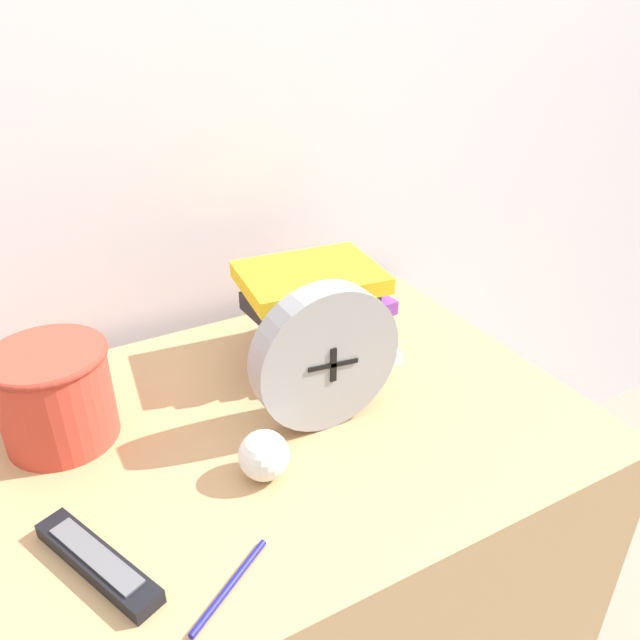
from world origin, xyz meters
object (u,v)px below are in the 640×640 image
at_px(basket, 54,392).
at_px(pen, 230,586).
at_px(tv_remote, 97,562).
at_px(book_stack, 318,314).
at_px(crumpled_paper_ball, 264,455).
at_px(desk_clock, 326,358).

height_order(basket, pen, basket).
xyz_separation_m(basket, tv_remote, (-0.01, -0.27, -0.07)).
bearing_deg(pen, book_stack, 49.67).
height_order(book_stack, tv_remote, book_stack).
bearing_deg(tv_remote, basket, 88.62).
bearing_deg(pen, tv_remote, 141.13).
distance_m(basket, tv_remote, 0.28).
height_order(crumpled_paper_ball, pen, crumpled_paper_ball).
relative_size(crumpled_paper_ball, pen, 0.58).
distance_m(desk_clock, crumpled_paper_ball, 0.17).
relative_size(tv_remote, crumpled_paper_ball, 2.79).
distance_m(tv_remote, crumpled_paper_ball, 0.24).
relative_size(basket, pen, 1.39).
distance_m(desk_clock, basket, 0.39).
bearing_deg(book_stack, tv_remote, -147.94).
bearing_deg(book_stack, basket, -178.49).
distance_m(book_stack, basket, 0.44).
xyz_separation_m(basket, pen, (0.12, -0.37, -0.08)).
xyz_separation_m(book_stack, tv_remote, (-0.44, -0.28, -0.08)).
xyz_separation_m(desk_clock, crumpled_paper_ball, (-0.13, -0.06, -0.08)).
bearing_deg(tv_remote, pen, -38.87).
relative_size(book_stack, basket, 1.53).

